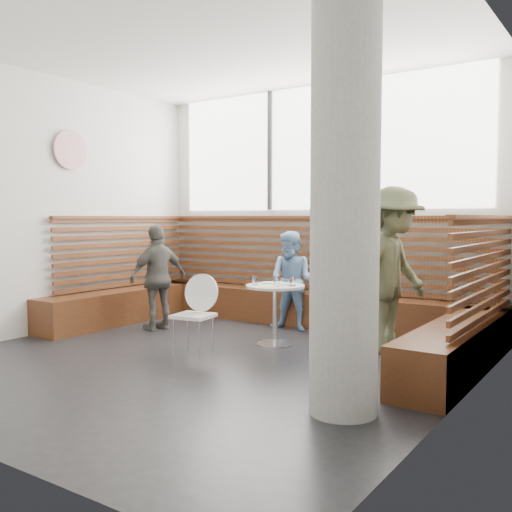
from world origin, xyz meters
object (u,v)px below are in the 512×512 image
Objects in this scene: concrete_column at (345,195)px; cafe_chair at (197,308)px; child_back at (292,281)px; child_left at (158,278)px; adult_man at (393,271)px; cafe_table at (275,302)px.

concrete_column is 3.83× the size of cafe_chair.
child_back is 1.72m from child_left.
adult_man reaches higher than child_back.
concrete_column is 2.12m from adult_man.
concrete_column is at bearing -45.30° from cafe_table.
child_back is (0.20, 1.64, 0.14)m from cafe_chair.
concrete_column is 2.53× the size of child_back.
concrete_column is 1.82× the size of adult_man.
adult_man is at bearing 15.45° from cafe_table.
child_left is at bearing -152.56° from child_back.
concrete_column is 2.50m from cafe_chair.
concrete_column is at bearing -30.37° from cafe_chair.
child_back is at bearing 74.38° from cafe_chair.
cafe_chair is at bearing 131.83° from adult_man.
concrete_column is at bearing -57.96° from child_back.
adult_man is (1.72, 1.13, 0.39)m from cafe_chair.
adult_man is 1.39× the size of child_back.
child_left reaches higher than child_back.
concrete_column is at bearing -161.17° from adult_man.
child_left is (-2.96, -0.42, -0.21)m from adult_man.
concrete_column reaches higher than cafe_chair.
concrete_column is 4.70× the size of cafe_table.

